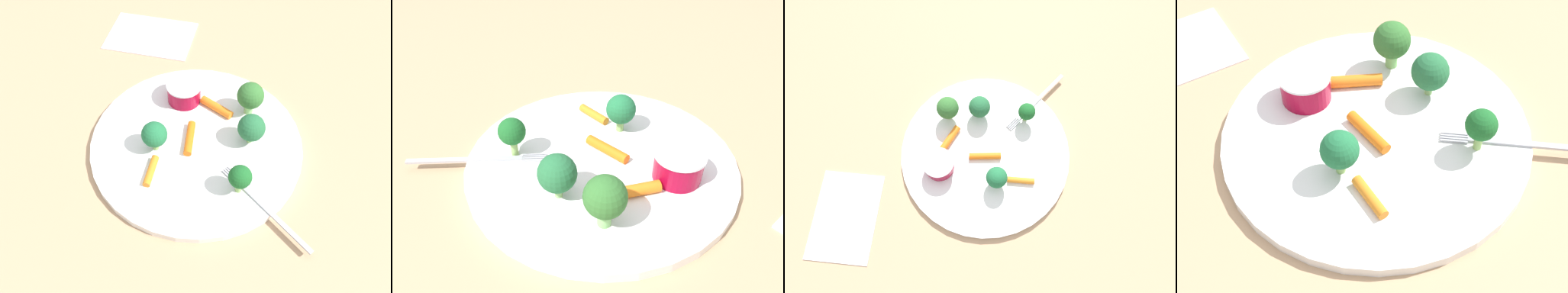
% 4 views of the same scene
% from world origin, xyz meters
% --- Properties ---
extents(ground_plane, '(2.40, 2.40, 0.00)m').
position_xyz_m(ground_plane, '(0.00, 0.00, 0.00)').
color(ground_plane, tan).
extents(plate, '(0.32, 0.32, 0.01)m').
position_xyz_m(plate, '(0.00, 0.00, 0.01)').
color(plate, white).
rests_on(plate, ground_plane).
extents(sauce_cup, '(0.06, 0.06, 0.03)m').
position_xyz_m(sauce_cup, '(0.03, -0.08, 0.03)').
color(sauce_cup, maroon).
rests_on(sauce_cup, plate).
extents(broccoli_floret_0, '(0.04, 0.04, 0.05)m').
position_xyz_m(broccoli_floret_0, '(-0.08, -0.01, 0.04)').
color(broccoli_floret_0, '#8DBC6E').
rests_on(broccoli_floret_0, plate).
extents(broccoli_floret_1, '(0.04, 0.04, 0.05)m').
position_xyz_m(broccoli_floret_1, '(0.06, 0.02, 0.04)').
color(broccoli_floret_1, '#8CBC64').
rests_on(broccoli_floret_1, plate).
extents(broccoli_floret_2, '(0.03, 0.03, 0.05)m').
position_xyz_m(broccoli_floret_2, '(-0.07, 0.07, 0.04)').
color(broccoli_floret_2, '#92BF64').
rests_on(broccoli_floret_2, plate).
extents(broccoli_floret_3, '(0.04, 0.04, 0.06)m').
position_xyz_m(broccoli_floret_3, '(-0.07, -0.07, 0.05)').
color(broccoli_floret_3, '#85C56F').
rests_on(broccoli_floret_3, plate).
extents(carrot_stick_0, '(0.02, 0.06, 0.01)m').
position_xyz_m(carrot_stick_0, '(0.01, -0.00, 0.02)').
color(carrot_stick_0, orange).
rests_on(carrot_stick_0, plate).
extents(carrot_stick_1, '(0.06, 0.04, 0.01)m').
position_xyz_m(carrot_stick_1, '(-0.02, -0.07, 0.02)').
color(carrot_stick_1, orange).
rests_on(carrot_stick_1, plate).
extents(carrot_stick_2, '(0.01, 0.05, 0.01)m').
position_xyz_m(carrot_stick_2, '(0.05, 0.07, 0.02)').
color(carrot_stick_2, orange).
rests_on(carrot_stick_2, plate).
extents(fork, '(0.13, 0.11, 0.00)m').
position_xyz_m(fork, '(-0.11, 0.09, 0.01)').
color(fork, '#B0AFB7').
rests_on(fork, plate).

